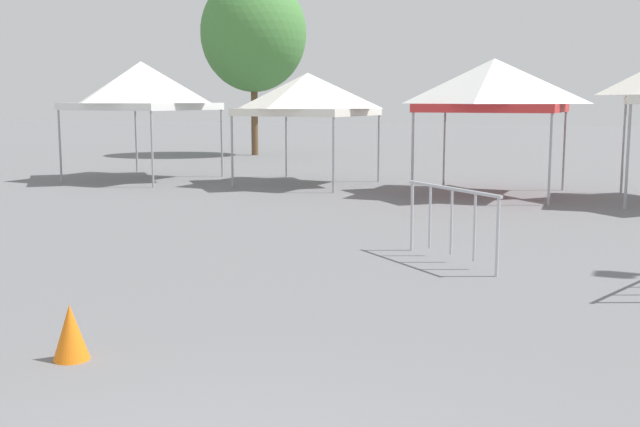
# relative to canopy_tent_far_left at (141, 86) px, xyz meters

# --- Properties ---
(canopy_tent_far_left) EXTENTS (3.63, 3.63, 3.37)m
(canopy_tent_far_left) POSITION_rel_canopy_tent_far_left_xyz_m (0.00, 0.00, 0.00)
(canopy_tent_far_left) COLOR #9E9EA3
(canopy_tent_far_left) RESTS_ON ground
(canopy_tent_behind_left) EXTENTS (3.29, 3.29, 3.00)m
(canopy_tent_behind_left) POSITION_rel_canopy_tent_far_left_xyz_m (4.96, 0.56, -0.25)
(canopy_tent_behind_left) COLOR #9E9EA3
(canopy_tent_behind_left) RESTS_ON ground
(canopy_tent_right_of_center) EXTENTS (3.26, 3.26, 3.26)m
(canopy_tent_right_of_center) POSITION_rel_canopy_tent_far_left_xyz_m (9.99, 0.23, -0.06)
(canopy_tent_right_of_center) COLOR #9E9EA3
(canopy_tent_right_of_center) RESTS_ON ground
(tree_behind_tents_left) EXTENTS (4.33, 4.33, 7.37)m
(tree_behind_tents_left) POSITION_rel_canopy_tent_far_left_xyz_m (-1.66, 10.10, 2.29)
(tree_behind_tents_left) COLOR brown
(tree_behind_tents_left) RESTS_ON ground
(crowd_barrier_mid_lot) EXTENTS (1.64, 1.39, 1.08)m
(crowd_barrier_mid_lot) POSITION_rel_canopy_tent_far_left_xyz_m (10.99, -8.10, -1.93)
(crowd_barrier_mid_lot) COLOR #B7BABF
(crowd_barrier_mid_lot) RESTS_ON ground
(traffic_cone_lot_center) EXTENTS (0.32, 0.32, 0.50)m
(traffic_cone_lot_center) POSITION_rel_canopy_tent_far_left_xyz_m (8.88, -13.52, -2.43)
(traffic_cone_lot_center) COLOR orange
(traffic_cone_lot_center) RESTS_ON ground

